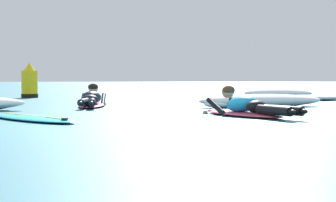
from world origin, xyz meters
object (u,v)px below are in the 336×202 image
at_px(surfer_far, 91,100).
at_px(channel_marker_buoy, 30,84).
at_px(surfer_near, 247,108).
at_px(drifting_surfboard, 33,118).

height_order(surfer_far, channel_marker_buoy, channel_marker_buoy).
height_order(surfer_near, channel_marker_buoy, channel_marker_buoy).
distance_m(surfer_near, drifting_surfboard, 3.36).
bearing_deg(surfer_far, surfer_near, -52.13).
bearing_deg(channel_marker_buoy, surfer_far, -70.69).
distance_m(surfer_near, surfer_far, 4.26).
xyz_separation_m(surfer_far, drifting_surfboard, (-0.68, -4.01, -0.11)).
relative_size(surfer_near, drifting_surfboard, 1.10).
bearing_deg(channel_marker_buoy, drifting_surfboard, -81.92).
xyz_separation_m(surfer_near, surfer_far, (-2.62, 3.37, -0.00)).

